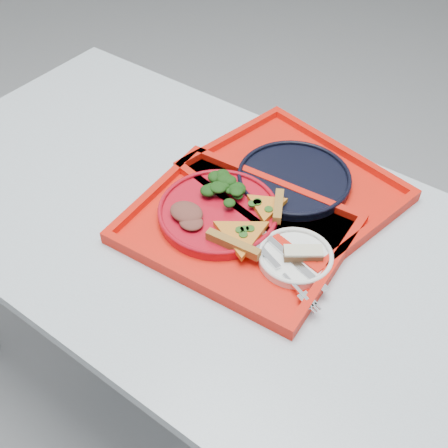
{
  "coord_description": "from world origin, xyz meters",
  "views": [
    {
      "loc": [
        0.5,
        -0.67,
        1.62
      ],
      "look_at": [
        0.01,
        -0.01,
        0.78
      ],
      "focal_mm": 45.0,
      "sensor_mm": 36.0,
      "label": 1
    }
  ],
  "objects_px": {
    "dinner_plate": "(218,213)",
    "navy_plate": "(294,180)",
    "tray_far": "(293,184)",
    "dessert_bar": "(303,253)",
    "tray_main": "(236,232)"
  },
  "relations": [
    {
      "from": "tray_main",
      "to": "tray_far",
      "type": "distance_m",
      "value": 0.2
    },
    {
      "from": "tray_main",
      "to": "dinner_plate",
      "type": "xyz_separation_m",
      "value": [
        -0.06,
        0.01,
        0.02
      ]
    },
    {
      "from": "tray_far",
      "to": "dinner_plate",
      "type": "bearing_deg",
      "value": -99.2
    },
    {
      "from": "tray_main",
      "to": "tray_far",
      "type": "height_order",
      "value": "same"
    },
    {
      "from": "tray_main",
      "to": "dessert_bar",
      "type": "bearing_deg",
      "value": -1.89
    },
    {
      "from": "tray_main",
      "to": "navy_plate",
      "type": "bearing_deg",
      "value": 80.96
    },
    {
      "from": "dinner_plate",
      "to": "dessert_bar",
      "type": "height_order",
      "value": "dessert_bar"
    },
    {
      "from": "tray_far",
      "to": "navy_plate",
      "type": "distance_m",
      "value": 0.01
    },
    {
      "from": "dinner_plate",
      "to": "navy_plate",
      "type": "distance_m",
      "value": 0.21
    },
    {
      "from": "navy_plate",
      "to": "dessert_bar",
      "type": "relative_size",
      "value": 3.26
    },
    {
      "from": "tray_main",
      "to": "navy_plate",
      "type": "xyz_separation_m",
      "value": [
        0.02,
        0.2,
        0.01
      ]
    },
    {
      "from": "tray_far",
      "to": "navy_plate",
      "type": "relative_size",
      "value": 1.73
    },
    {
      "from": "dinner_plate",
      "to": "dessert_bar",
      "type": "xyz_separation_m",
      "value": [
        0.21,
        -0.0,
        0.02
      ]
    },
    {
      "from": "dinner_plate",
      "to": "navy_plate",
      "type": "relative_size",
      "value": 1.0
    },
    {
      "from": "tray_far",
      "to": "dinner_plate",
      "type": "xyz_separation_m",
      "value": [
        -0.07,
        -0.19,
        0.02
      ]
    }
  ]
}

